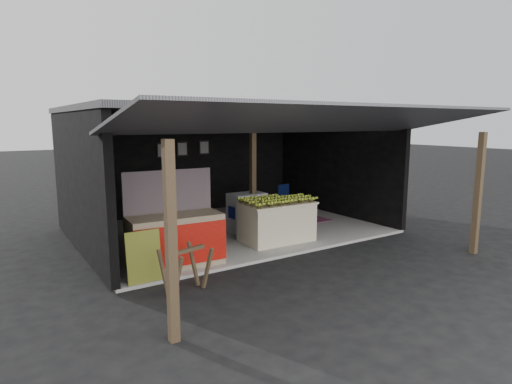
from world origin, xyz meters
TOP-DOWN VIEW (x-y plane):
  - ground at (0.00, 0.00)m, footprint 80.00×80.00m
  - concrete_slab at (0.00, 2.50)m, footprint 7.00×5.00m
  - shophouse at (0.00, 2.82)m, footprint 7.40×7.29m
  - banana_table at (0.31, 0.93)m, footprint 1.63×1.04m
  - banana_pile at (0.31, 0.93)m, footprint 1.51×0.93m
  - white_crate at (0.19, 1.99)m, footprint 0.86×0.60m
  - neighbor_stall at (-2.23, 0.62)m, footprint 1.74×0.86m
  - green_signboard at (-3.00, 0.09)m, footprint 0.58×0.14m
  - sawhorse at (-2.55, -0.58)m, footprint 0.78×0.78m
  - water_barrel at (1.16, 1.23)m, footprint 0.33×0.33m
  - plastic_chair at (1.86, 2.65)m, footprint 0.52×0.52m
  - magenta_rug at (2.02, 2.20)m, footprint 1.55×1.08m
  - picture_frames at (-0.17, 4.89)m, footprint 1.62×0.04m

SIDE VIEW (x-z plane):
  - ground at x=0.00m, z-range 0.00..0.00m
  - concrete_slab at x=0.00m, z-range 0.00..0.06m
  - magenta_rug at x=2.02m, z-range 0.06..0.07m
  - water_barrel at x=1.16m, z-range 0.06..0.55m
  - sawhorse at x=-2.55m, z-range 0.10..0.82m
  - green_signboard at x=-3.00m, z-range 0.06..0.93m
  - banana_table at x=0.31m, z-range 0.06..0.94m
  - white_crate at x=0.19m, z-range 0.06..1.00m
  - neighbor_stall at x=-2.23m, z-range -0.29..1.46m
  - plastic_chair at x=1.86m, z-range 0.14..1.08m
  - banana_pile at x=0.31m, z-range 0.94..1.12m
  - picture_frames at x=-0.17m, z-range 1.70..2.16m
  - shophouse at x=0.00m, z-range 0.59..3.61m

